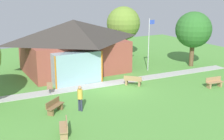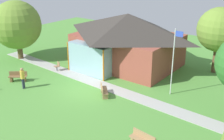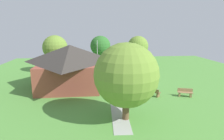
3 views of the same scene
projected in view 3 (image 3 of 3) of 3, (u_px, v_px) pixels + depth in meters
The scene contains 14 objects.
ground_plane at pixel (125, 81), 25.39m from camera, with size 44.00×44.00×0.00m, color #54933D.
pavilion at pixel (72, 64), 23.34m from camera, with size 10.13×8.50×4.98m.
footpath at pixel (113, 82), 25.22m from camera, with size 25.89×1.30×0.03m, color #ADADA8.
flagpole at pixel (97, 55), 29.86m from camera, with size 0.64×0.08×5.09m.
bench_lawn_far_right at pixel (137, 67), 32.68m from camera, with size 1.54×0.61×0.84m.
bench_rear_near_path at pixel (122, 75), 26.91m from camera, with size 1.37×1.38×0.84m.
bench_mid_left at pixel (153, 92), 19.87m from camera, with size 1.45×1.27×0.84m.
bench_front_left at pixel (185, 93), 19.69m from camera, with size 0.88×1.56×0.84m.
patio_chair_west at pixel (117, 91), 20.31m from camera, with size 0.55×0.55×0.86m.
visitor_strolling_lawn at pixel (154, 82), 21.30m from camera, with size 0.34×0.34×1.74m.
tree_behind_pavilion_right at pixel (55, 48), 30.02m from camera, with size 3.89×3.89×5.88m.
tree_west_hedge at pixel (126, 75), 14.11m from camera, with size 4.87×4.87×5.97m.
tree_east_hedge at pixel (100, 46), 34.57m from camera, with size 3.66×3.66×5.63m.
tree_far_east at pixel (138, 46), 38.41m from camera, with size 4.17×4.17×5.44m.
Camera 3 is at (-24.16, 4.24, 6.95)m, focal length 30.50 mm.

